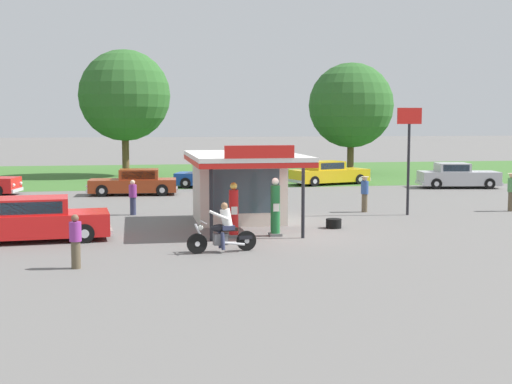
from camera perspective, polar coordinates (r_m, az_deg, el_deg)
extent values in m
plane|color=slate|center=(25.43, 2.87, -3.57)|extent=(300.00, 300.00, 0.00)
cube|color=#3D6B2D|center=(54.90, -4.15, 1.49)|extent=(120.00, 24.00, 0.01)
cube|color=beige|center=(28.93, -1.45, 0.27)|extent=(3.45, 3.30, 2.70)
cube|color=#384C56|center=(27.32, -0.94, 0.06)|extent=(2.76, 0.05, 1.73)
cube|color=silver|center=(27.33, -0.98, 2.95)|extent=(4.15, 6.82, 0.16)
cube|color=red|center=(27.34, -0.98, 2.57)|extent=(4.15, 6.82, 0.18)
cube|color=red|center=(23.99, 0.29, 3.27)|extent=(2.41, 0.08, 0.44)
cylinder|color=black|center=(24.83, 3.83, -0.66)|extent=(0.12, 0.12, 2.70)
cylinder|color=black|center=(24.26, -3.64, -0.81)|extent=(0.12, 0.12, 2.70)
cube|color=slate|center=(25.16, -1.81, -3.55)|extent=(0.44, 0.44, 0.10)
cylinder|color=red|center=(25.04, -1.82, -1.64)|extent=(0.34, 0.34, 1.59)
cube|color=white|center=(24.85, -1.76, -1.52)|extent=(0.22, 0.02, 0.28)
sphere|color=#EACC4C|center=(24.93, -1.82, 0.49)|extent=(0.26, 0.26, 0.26)
cube|color=slate|center=(25.42, 1.56, -3.46)|extent=(0.44, 0.44, 0.10)
cylinder|color=#1E6B33|center=(25.29, 1.57, -1.41)|extent=(0.34, 0.34, 1.73)
cube|color=white|center=(25.10, 1.65, -1.26)|extent=(0.22, 0.02, 0.28)
sphere|color=white|center=(25.18, 1.58, 0.86)|extent=(0.26, 0.26, 0.26)
cylinder|color=black|center=(22.07, -4.79, -4.19)|extent=(0.65, 0.20, 0.64)
cylinder|color=silver|center=(22.07, -4.79, -4.19)|extent=(0.18, 0.14, 0.16)
cylinder|color=black|center=(22.52, -0.78, -3.96)|extent=(0.65, 0.20, 0.64)
cylinder|color=silver|center=(22.52, -0.78, -3.96)|extent=(0.18, 0.14, 0.16)
ellipsoid|color=black|center=(22.18, -3.02, -2.92)|extent=(0.59, 0.33, 0.24)
cube|color=#59595E|center=(22.25, -2.89, -3.83)|extent=(0.47, 0.31, 0.36)
cube|color=black|center=(22.29, -2.15, -3.03)|extent=(0.52, 0.33, 0.10)
cylinder|color=silver|center=(22.04, -4.54, -3.46)|extent=(0.38, 0.13, 0.71)
cylinder|color=silver|center=(22.02, -4.25, -2.47)|extent=(0.15, 0.70, 0.04)
sphere|color=silver|center=(22.01, -4.50, -2.89)|extent=(0.16, 0.16, 0.16)
cube|color=black|center=(22.49, -0.90, -3.67)|extent=(0.46, 0.25, 0.12)
cylinder|color=silver|center=(22.26, -1.79, -4.19)|extent=(0.71, 0.19, 0.18)
cube|color=#2D3351|center=(22.26, -2.32, -2.89)|extent=(0.45, 0.40, 0.14)
cylinder|color=#2D3351|center=(22.11, -2.70, -3.99)|extent=(0.16, 0.25, 0.56)
cylinder|color=#2D3351|center=(22.42, -2.93, -3.86)|extent=(0.16, 0.25, 0.56)
cylinder|color=white|center=(22.20, -2.43, -2.09)|extent=(0.46, 0.38, 0.60)
sphere|color=#9E704C|center=(22.13, -2.58, -1.14)|extent=(0.22, 0.22, 0.22)
cylinder|color=white|center=(21.93, -2.88, -1.97)|extent=(0.54, 0.18, 0.31)
cylinder|color=white|center=(22.31, -3.17, -1.84)|extent=(0.54, 0.18, 0.31)
cube|color=red|center=(25.50, -17.83, -2.52)|extent=(5.48, 2.35, 0.78)
cube|color=red|center=(25.41, -17.61, -1.04)|extent=(2.48, 1.88, 0.54)
cube|color=#283847|center=(24.58, -17.70, -1.26)|extent=(1.99, 0.20, 0.41)
cube|color=#283847|center=(26.23, -17.53, -0.82)|extent=(1.99, 0.20, 0.41)
cube|color=silver|center=(25.53, -11.75, -2.97)|extent=(0.27, 1.83, 0.18)
cylinder|color=black|center=(24.61, -13.69, -3.27)|extent=(0.67, 0.25, 0.66)
cylinder|color=silver|center=(24.61, -13.69, -3.27)|extent=(0.31, 0.24, 0.30)
cylinder|color=black|center=(26.39, -13.77, -2.66)|extent=(0.67, 0.25, 0.66)
cylinder|color=silver|center=(26.39, -13.77, -2.66)|extent=(0.31, 0.24, 0.30)
cube|color=silver|center=(41.17, -18.74, 0.16)|extent=(0.43, 1.66, 0.18)
sphere|color=white|center=(41.66, -18.49, 0.68)|extent=(0.18, 0.18, 0.18)
sphere|color=white|center=(40.61, -19.01, 0.54)|extent=(0.18, 0.18, 0.18)
cylinder|color=black|center=(42.21, -19.40, 0.31)|extent=(0.69, 0.32, 0.66)
cylinder|color=silver|center=(42.21, -19.40, 0.31)|extent=(0.33, 0.27, 0.30)
cube|color=#B7B7BC|center=(45.11, 16.06, 1.09)|extent=(4.98, 2.66, 0.83)
cube|color=#B7B7BC|center=(44.94, 15.59, 1.94)|extent=(2.13, 1.97, 0.52)
cube|color=#283847|center=(45.21, 16.71, 1.93)|extent=(0.28, 1.49, 0.41)
cube|color=#283847|center=(45.74, 15.30, 2.02)|extent=(1.58, 0.29, 0.39)
cube|color=#283847|center=(44.15, 15.90, 1.87)|extent=(1.58, 0.29, 0.39)
cube|color=silver|center=(45.88, 18.92, 0.71)|extent=(0.41, 1.82, 0.18)
cube|color=silver|center=(44.49, 13.09, 0.72)|extent=(0.41, 1.82, 0.18)
sphere|color=white|center=(46.44, 18.69, 1.19)|extent=(0.18, 0.18, 0.18)
sphere|color=white|center=(45.28, 19.20, 1.06)|extent=(0.18, 0.18, 0.18)
cylinder|color=black|center=(46.47, 17.63, 0.84)|extent=(0.68, 0.30, 0.66)
cylinder|color=silver|center=(46.47, 17.63, 0.84)|extent=(0.33, 0.26, 0.30)
cylinder|color=black|center=(44.77, 18.35, 0.64)|extent=(0.68, 0.30, 0.66)
cylinder|color=silver|center=(44.77, 18.35, 0.64)|extent=(0.33, 0.26, 0.30)
cylinder|color=black|center=(45.56, 13.78, 0.86)|extent=(0.68, 0.30, 0.66)
cylinder|color=silver|center=(45.56, 13.78, 0.86)|extent=(0.33, 0.26, 0.30)
cylinder|color=black|center=(43.82, 14.37, 0.65)|extent=(0.68, 0.30, 0.66)
cylinder|color=silver|center=(43.82, 14.37, 0.65)|extent=(0.33, 0.26, 0.30)
cube|color=#19479E|center=(43.65, -3.44, 1.08)|extent=(4.99, 3.20, 0.73)
cube|color=#19479E|center=(43.64, -3.70, 1.95)|extent=(2.22, 2.15, 0.60)
cube|color=#283847|center=(43.48, -2.56, 1.95)|extent=(0.48, 1.44, 0.48)
cube|color=#283847|center=(44.45, -3.50, 2.03)|extent=(1.48, 0.48, 0.46)
cube|color=#283847|center=(42.83, -3.91, 1.88)|extent=(1.48, 0.48, 0.46)
cube|color=silver|center=(43.31, -0.38, 0.73)|extent=(0.65, 1.78, 0.18)
cube|color=silver|center=(44.16, -6.43, 0.80)|extent=(0.65, 1.78, 0.18)
sphere|color=white|center=(43.89, -0.27, 1.17)|extent=(0.18, 0.18, 0.18)
sphere|color=white|center=(42.68, -0.48, 1.03)|extent=(0.18, 0.18, 0.18)
cylinder|color=black|center=(44.30, -1.22, 0.89)|extent=(0.69, 0.39, 0.66)
cylinder|color=silver|center=(44.30, -1.22, 0.89)|extent=(0.35, 0.30, 0.30)
cylinder|color=black|center=(42.53, -1.57, 0.68)|extent=(0.69, 0.39, 0.66)
cylinder|color=silver|center=(42.53, -1.57, 0.68)|extent=(0.35, 0.30, 0.30)
cylinder|color=black|center=(44.86, -5.21, 0.93)|extent=(0.69, 0.39, 0.66)
cylinder|color=silver|center=(44.86, -5.21, 0.93)|extent=(0.35, 0.30, 0.30)
cylinder|color=black|center=(43.11, -5.71, 0.72)|extent=(0.69, 0.39, 0.66)
cylinder|color=silver|center=(43.11, -5.71, 0.72)|extent=(0.35, 0.30, 0.30)
cube|color=#993819|center=(39.81, -9.92, 0.53)|extent=(4.87, 2.08, 0.70)
cube|color=#993819|center=(39.74, -9.44, 1.43)|extent=(2.21, 1.70, 0.55)
cube|color=#283847|center=(39.81, -10.94, 1.42)|extent=(0.12, 1.40, 0.44)
cube|color=#283847|center=(38.97, -9.50, 1.35)|extent=(1.80, 0.14, 0.42)
cube|color=#283847|center=(40.51, -9.39, 1.52)|extent=(1.80, 0.14, 0.42)
cube|color=silver|center=(40.05, -13.36, 0.16)|extent=(0.22, 1.71, 0.18)
cube|color=silver|center=(39.77, -6.44, 0.24)|extent=(0.22, 1.71, 0.18)
sphere|color=white|center=(39.46, -13.48, 0.46)|extent=(0.18, 0.18, 0.18)
sphere|color=white|center=(40.59, -13.29, 0.61)|extent=(0.18, 0.18, 0.18)
cylinder|color=black|center=(39.13, -12.35, 0.10)|extent=(0.67, 0.24, 0.66)
cylinder|color=silver|center=(39.13, -12.35, 0.10)|extent=(0.31, 0.24, 0.30)
cylinder|color=black|center=(40.79, -12.12, 0.33)|extent=(0.67, 0.24, 0.66)
cylinder|color=silver|center=(40.79, -12.12, 0.33)|extent=(0.31, 0.24, 0.30)
cylinder|color=black|center=(38.94, -7.60, 0.15)|extent=(0.67, 0.24, 0.66)
cylinder|color=silver|center=(38.94, -7.60, 0.15)|extent=(0.31, 0.24, 0.30)
cylinder|color=black|center=(40.60, -7.56, 0.38)|extent=(0.67, 0.24, 0.66)
cylinder|color=silver|center=(40.60, -7.56, 0.38)|extent=(0.31, 0.24, 0.30)
cube|color=gold|center=(45.95, 5.98, 1.34)|extent=(5.40, 3.30, 0.79)
cube|color=gold|center=(45.73, 5.65, 2.16)|extent=(2.47, 2.21, 0.54)
cube|color=#283847|center=(46.28, 6.71, 2.20)|extent=(0.47, 1.43, 0.43)
cube|color=#283847|center=(46.42, 5.10, 2.22)|extent=(1.69, 0.54, 0.41)
cube|color=#283847|center=(45.04, 6.21, 2.10)|extent=(1.69, 0.54, 0.41)
cube|color=silver|center=(47.41, 8.58, 1.11)|extent=(0.64, 1.76, 0.18)
cube|color=silver|center=(44.63, 3.21, 0.88)|extent=(0.64, 1.76, 0.18)
sphere|color=white|center=(47.89, 8.17, 1.54)|extent=(0.18, 0.18, 0.18)
sphere|color=white|center=(46.90, 9.02, 1.44)|extent=(0.18, 0.18, 0.18)
cylinder|color=black|center=(47.66, 7.13, 1.19)|extent=(0.69, 0.38, 0.66)
cylinder|color=silver|center=(47.66, 7.13, 1.19)|extent=(0.35, 0.30, 0.30)
cylinder|color=black|center=(46.20, 8.37, 1.03)|extent=(0.69, 0.38, 0.66)
cylinder|color=silver|center=(46.20, 8.37, 1.03)|extent=(0.35, 0.30, 0.30)
cylinder|color=black|center=(45.82, 3.56, 1.04)|extent=(0.69, 0.38, 0.66)
cylinder|color=silver|center=(45.82, 3.56, 1.04)|extent=(0.35, 0.30, 0.30)
cylinder|color=black|center=(44.30, 4.73, 0.87)|extent=(0.69, 0.38, 0.66)
cylinder|color=silver|center=(44.30, 4.73, 0.87)|extent=(0.35, 0.30, 0.30)
cylinder|color=brown|center=(20.48, -14.36, -4.95)|extent=(0.26, 0.26, 0.77)
cylinder|color=#8C338C|center=(20.36, -14.41, -3.12)|extent=(0.34, 0.34, 0.55)
sphere|color=brown|center=(20.31, -14.43, -2.06)|extent=(0.21, 0.21, 0.21)
cylinder|color=#2D3351|center=(31.41, -9.92, -1.13)|extent=(0.26, 0.26, 0.78)
cylinder|color=#8C338C|center=(31.33, -9.94, 0.08)|extent=(0.34, 0.34, 0.55)
sphere|color=beige|center=(31.30, -9.95, 0.78)|extent=(0.21, 0.21, 0.21)
cylinder|color=brown|center=(32.29, 8.77, -0.88)|extent=(0.26, 0.26, 0.83)
cylinder|color=#2D4C8C|center=(32.21, 8.79, 0.37)|extent=(0.34, 0.34, 0.59)
sphere|color=tan|center=(32.18, 8.80, 1.08)|extent=(0.22, 0.22, 0.22)
cylinder|color=beige|center=(32.17, 8.80, 1.22)|extent=(0.36, 0.36, 0.02)
cylinder|color=brown|center=(34.27, 19.92, -0.73)|extent=(0.26, 0.26, 0.89)
cylinder|color=#4C8C4C|center=(34.20, 19.96, 0.53)|extent=(0.34, 0.34, 0.63)
sphere|color=tan|center=(34.16, 19.99, 1.26)|extent=(0.24, 0.24, 0.24)
cylinder|color=beige|center=(34.16, 19.99, 1.40)|extent=(0.38, 0.38, 0.02)
cylinder|color=brown|center=(53.22, -10.50, 3.12)|extent=(0.52, 0.52, 3.45)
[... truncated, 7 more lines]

